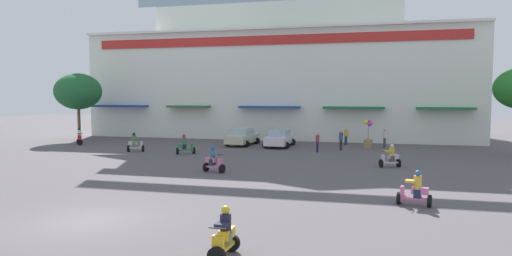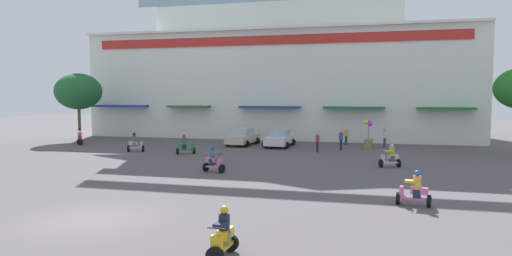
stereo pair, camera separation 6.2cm
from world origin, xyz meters
name	(u,v)px [view 2 (the right image)]	position (x,y,z in m)	size (l,w,h in m)	color
ground_plane	(210,166)	(0.00, 13.00, 0.00)	(128.00, 128.00, 0.00)	#555053
colonial_building	(282,50)	(0.00, 36.84, 9.72)	(40.72, 18.72, 22.44)	white
plaza_tree_0	(79,92)	(-18.57, 25.36, 4.94)	(4.49, 4.84, 6.76)	brown
parked_car_0	(242,137)	(-1.41, 25.31, 0.79)	(2.64, 4.61, 1.57)	beige
parked_car_1	(279,138)	(2.12, 24.94, 0.76)	(2.48, 4.52, 1.51)	silver
scooter_rider_0	(390,158)	(11.24, 15.54, 0.62)	(1.40, 0.92, 1.50)	black
scooter_rider_1	(414,191)	(11.85, 5.35, 0.61)	(1.44, 0.80, 1.51)	black
scooter_rider_2	(80,138)	(-16.15, 22.00, 0.65)	(1.26, 1.41, 1.57)	black
scooter_rider_3	(185,146)	(-4.02, 18.30, 0.64)	(1.48, 1.23, 1.56)	black
scooter_rider_4	(135,144)	(-8.55, 18.66, 0.64)	(1.41, 0.91, 1.55)	black
scooter_rider_5	(213,161)	(0.94, 11.01, 0.66)	(1.41, 0.88, 1.60)	black
scooter_rider_6	(223,237)	(6.06, -2.37, 0.61)	(0.59, 1.32, 1.49)	black
pedestrian_0	(385,137)	(11.15, 26.44, 0.93)	(0.49, 0.49, 1.65)	#433B4B
pedestrian_1	(346,135)	(7.76, 27.86, 0.88)	(0.56, 0.56, 1.58)	#1E3544
pedestrian_2	(318,141)	(5.85, 21.93, 0.93)	(0.36, 0.36, 1.60)	#221C40
pedestrian_3	(341,139)	(7.59, 23.77, 0.97)	(0.37, 0.37, 1.70)	#282221
balloon_vendor_cart	(368,137)	(9.76, 25.92, 0.99)	(0.77, 0.99, 2.46)	#9D794E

